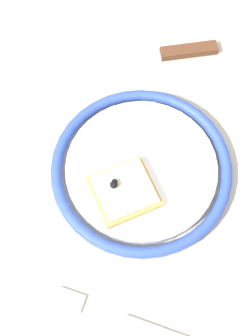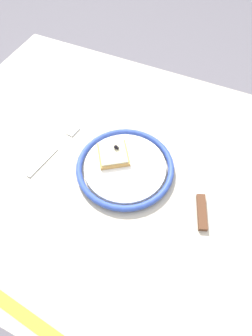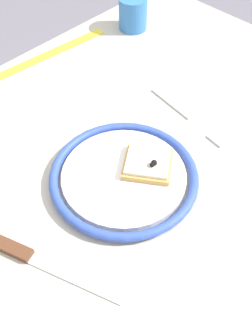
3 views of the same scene
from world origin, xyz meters
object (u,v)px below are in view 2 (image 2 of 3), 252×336
at_px(dining_table, 118,183).
at_px(knife, 201,200).
at_px(fork, 55,150).
at_px(pizza_slice_near, 113,154).
at_px(plate, 125,167).

relative_size(dining_table, knife, 4.77).
xyz_separation_m(knife, fork, (-0.41, -0.01, -0.00)).
bearing_deg(pizza_slice_near, knife, -5.47).
bearing_deg(pizza_slice_near, dining_table, -40.79).
distance_m(plate, fork, 0.20).
height_order(pizza_slice_near, fork, pizza_slice_near).
bearing_deg(plate, knife, -1.65).
height_order(knife, fork, knife).
distance_m(plate, pizza_slice_near, 0.05).
distance_m(plate, knife, 0.20).
relative_size(pizza_slice_near, fork, 0.54).
height_order(plate, fork, plate).
relative_size(pizza_slice_near, knife, 0.47).
relative_size(plate, fork, 1.25).
xyz_separation_m(dining_table, pizza_slice_near, (-0.02, 0.02, 0.11)).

